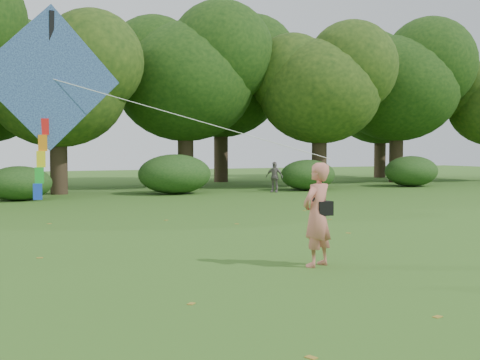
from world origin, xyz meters
name	(u,v)px	position (x,y,z in m)	size (l,w,h in m)	color
ground	(332,266)	(0.00, 0.00, 0.00)	(100.00, 100.00, 0.00)	#265114
man_kite_flyer	(317,215)	(-0.24, 0.14, 0.94)	(0.69, 0.45, 1.89)	#CD7160
bystander_right	(274,177)	(7.76, 16.86, 0.75)	(0.88, 0.37, 1.50)	gray
crossbody_bag	(324,208)	(-0.13, 0.10, 1.07)	(0.43, 0.20, 0.73)	black
flying_kite	(51,81)	(-4.76, 0.90, 3.21)	(5.92, 1.01, 3.09)	#265DA8
tree_line	(121,84)	(1.67, 22.88, 5.60)	(54.70, 15.30, 9.48)	#3A2D1E
shrub_band	(97,178)	(-0.72, 17.60, 0.86)	(39.15, 3.22, 1.88)	#264919
fallen_leaves	(234,240)	(-0.36, 3.56, 0.01)	(9.46, 12.73, 0.01)	olive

